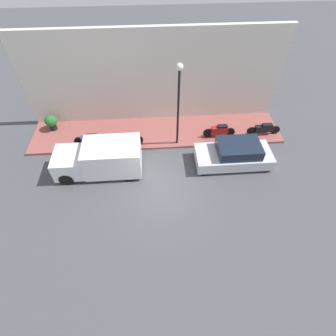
{
  "coord_description": "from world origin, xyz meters",
  "views": [
    {
      "loc": [
        -8.02,
        0.22,
        10.66
      ],
      "look_at": [
        1.12,
        -0.44,
        0.6
      ],
      "focal_mm": 28.0,
      "sensor_mm": 36.0,
      "label": 1
    }
  ],
  "objects_px": {
    "motorcycle_blue": "(90,140)",
    "motorcycle_black": "(264,129)",
    "potted_plant": "(51,122)",
    "motorcycle_red": "(220,131)",
    "parked_car": "(235,154)",
    "scooter_silver": "(126,139)",
    "streetlamp": "(179,94)",
    "delivery_van": "(100,159)"
  },
  "relations": [
    {
      "from": "delivery_van",
      "to": "potted_plant",
      "type": "relative_size",
      "value": 4.53
    },
    {
      "from": "parked_car",
      "to": "potted_plant",
      "type": "height_order",
      "value": "parked_car"
    },
    {
      "from": "parked_car",
      "to": "motorcycle_black",
      "type": "height_order",
      "value": "parked_car"
    },
    {
      "from": "motorcycle_red",
      "to": "streetlamp",
      "type": "height_order",
      "value": "streetlamp"
    },
    {
      "from": "delivery_van",
      "to": "motorcycle_blue",
      "type": "height_order",
      "value": "delivery_van"
    },
    {
      "from": "motorcycle_red",
      "to": "potted_plant",
      "type": "distance_m",
      "value": 10.29
    },
    {
      "from": "motorcycle_red",
      "to": "scooter_silver",
      "type": "bearing_deg",
      "value": 93.47
    },
    {
      "from": "delivery_van",
      "to": "motorcycle_black",
      "type": "height_order",
      "value": "delivery_van"
    },
    {
      "from": "scooter_silver",
      "to": "motorcycle_red",
      "type": "relative_size",
      "value": 1.06
    },
    {
      "from": "motorcycle_blue",
      "to": "scooter_silver",
      "type": "xyz_separation_m",
      "value": [
        -0.08,
        -2.03,
        -0.02
      ]
    },
    {
      "from": "delivery_van",
      "to": "scooter_silver",
      "type": "height_order",
      "value": "delivery_van"
    },
    {
      "from": "delivery_van",
      "to": "scooter_silver",
      "type": "distance_m",
      "value": 2.25
    },
    {
      "from": "delivery_van",
      "to": "motorcycle_black",
      "type": "distance_m",
      "value": 9.81
    },
    {
      "from": "potted_plant",
      "to": "motorcycle_blue",
      "type": "bearing_deg",
      "value": -123.57
    },
    {
      "from": "parked_car",
      "to": "streetlamp",
      "type": "relative_size",
      "value": 0.84
    },
    {
      "from": "parked_car",
      "to": "potted_plant",
      "type": "xyz_separation_m",
      "value": [
        3.56,
        10.56,
        0.04
      ]
    },
    {
      "from": "scooter_silver",
      "to": "motorcycle_black",
      "type": "height_order",
      "value": "scooter_silver"
    },
    {
      "from": "parked_car",
      "to": "scooter_silver",
      "type": "distance_m",
      "value": 6.23
    },
    {
      "from": "motorcycle_black",
      "to": "parked_car",
      "type": "bearing_deg",
      "value": 132.09
    },
    {
      "from": "scooter_silver",
      "to": "motorcycle_black",
      "type": "xyz_separation_m",
      "value": [
        0.36,
        -8.33,
        -0.01
      ]
    },
    {
      "from": "scooter_silver",
      "to": "motorcycle_red",
      "type": "distance_m",
      "value": 5.6
    },
    {
      "from": "scooter_silver",
      "to": "motorcycle_red",
      "type": "bearing_deg",
      "value": -86.53
    },
    {
      "from": "motorcycle_blue",
      "to": "potted_plant",
      "type": "relative_size",
      "value": 1.9
    },
    {
      "from": "delivery_van",
      "to": "parked_car",
      "type": "bearing_deg",
      "value": -89.45
    },
    {
      "from": "parked_car",
      "to": "delivery_van",
      "type": "bearing_deg",
      "value": 90.55
    },
    {
      "from": "parked_car",
      "to": "delivery_van",
      "type": "distance_m",
      "value": 7.2
    },
    {
      "from": "delivery_van",
      "to": "motorcycle_red",
      "type": "bearing_deg",
      "value": -72.23
    },
    {
      "from": "parked_car",
      "to": "scooter_silver",
      "type": "relative_size",
      "value": 2.01
    },
    {
      "from": "motorcycle_blue",
      "to": "potted_plant",
      "type": "xyz_separation_m",
      "value": [
        1.7,
        2.56,
        0.12
      ]
    },
    {
      "from": "motorcycle_red",
      "to": "streetlamp",
      "type": "xyz_separation_m",
      "value": [
        -0.38,
        2.58,
        2.85
      ]
    },
    {
      "from": "streetlamp",
      "to": "scooter_silver",
      "type": "bearing_deg",
      "value": 89.26
    },
    {
      "from": "streetlamp",
      "to": "potted_plant",
      "type": "distance_m",
      "value": 8.28
    },
    {
      "from": "delivery_van",
      "to": "motorcycle_red",
      "type": "relative_size",
      "value": 2.32
    },
    {
      "from": "motorcycle_red",
      "to": "motorcycle_black",
      "type": "relative_size",
      "value": 0.95
    },
    {
      "from": "motorcycle_black",
      "to": "potted_plant",
      "type": "xyz_separation_m",
      "value": [
        1.43,
        12.92,
        0.15
      ]
    },
    {
      "from": "parked_car",
      "to": "scooter_silver",
      "type": "bearing_deg",
      "value": 73.42
    },
    {
      "from": "scooter_silver",
      "to": "motorcycle_black",
      "type": "bearing_deg",
      "value": -87.56
    },
    {
      "from": "motorcycle_red",
      "to": "motorcycle_black",
      "type": "height_order",
      "value": "motorcycle_red"
    },
    {
      "from": "parked_car",
      "to": "motorcycle_red",
      "type": "relative_size",
      "value": 2.13
    },
    {
      "from": "motorcycle_blue",
      "to": "motorcycle_black",
      "type": "height_order",
      "value": "motorcycle_blue"
    },
    {
      "from": "scooter_silver",
      "to": "delivery_van",
      "type": "bearing_deg",
      "value": 146.36
    },
    {
      "from": "motorcycle_blue",
      "to": "potted_plant",
      "type": "height_order",
      "value": "potted_plant"
    }
  ]
}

